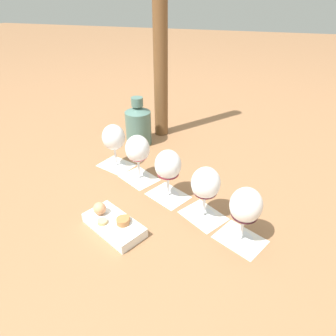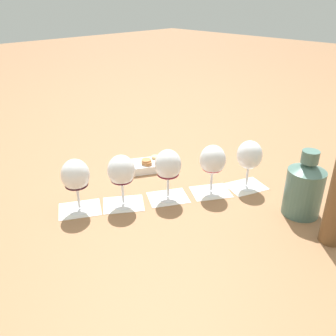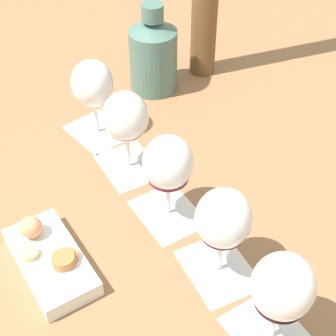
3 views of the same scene
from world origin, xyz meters
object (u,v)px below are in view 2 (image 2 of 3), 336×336
(wine_glass_2, at_px, (168,167))
(wine_glass_3, at_px, (121,173))
(snack_dish, at_px, (154,164))
(wine_glass_4, at_px, (76,177))
(wine_glass_0, at_px, (249,157))
(wine_glass_1, at_px, (213,162))
(ceramic_vase, at_px, (304,187))

(wine_glass_2, xyz_separation_m, wine_glass_3, (0.12, -0.07, -0.00))
(wine_glass_2, xyz_separation_m, snack_dish, (-0.10, -0.18, -0.09))
(wine_glass_3, distance_m, wine_glass_4, 0.13)
(wine_glass_3, relative_size, snack_dish, 0.81)
(wine_glass_0, xyz_separation_m, snack_dish, (0.13, -0.31, -0.09))
(wine_glass_1, xyz_separation_m, wine_glass_3, (0.24, -0.14, 0.00))
(snack_dish, bearing_deg, wine_glass_1, 93.87)
(wine_glass_0, distance_m, wine_glass_4, 0.53)
(wine_glass_3, relative_size, wine_glass_4, 1.00)
(wine_glass_3, height_order, ceramic_vase, ceramic_vase)
(wine_glass_0, bearing_deg, ceramic_vase, 84.67)
(wine_glass_0, bearing_deg, wine_glass_3, -28.75)
(wine_glass_2, bearing_deg, ceramic_vase, 123.08)
(snack_dish, bearing_deg, wine_glass_3, 27.02)
(snack_dish, bearing_deg, ceramic_vase, 102.12)
(ceramic_vase, bearing_deg, wine_glass_3, -49.31)
(wine_glass_1, bearing_deg, wine_glass_2, -30.53)
(wine_glass_3, relative_size, ceramic_vase, 0.81)
(wine_glass_1, bearing_deg, wine_glass_0, 152.15)
(wine_glass_4, xyz_separation_m, snack_dish, (-0.34, -0.05, -0.09))
(wine_glass_0, distance_m, wine_glass_3, 0.40)
(wine_glass_0, height_order, wine_glass_3, same)
(wine_glass_2, relative_size, ceramic_vase, 0.81)
(snack_dish, bearing_deg, wine_glass_0, 112.29)
(wine_glass_3, distance_m, snack_dish, 0.27)
(wine_glass_1, height_order, wine_glass_4, same)
(wine_glass_1, relative_size, wine_glass_4, 1.00)
(wine_glass_0, xyz_separation_m, wine_glass_1, (0.11, -0.06, -0.00))
(wine_glass_0, xyz_separation_m, ceramic_vase, (0.02, 0.20, -0.02))
(wine_glass_1, bearing_deg, ceramic_vase, 109.83)
(wine_glass_3, xyz_separation_m, ceramic_vase, (-0.34, 0.39, -0.02))
(wine_glass_3, distance_m, ceramic_vase, 0.52)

